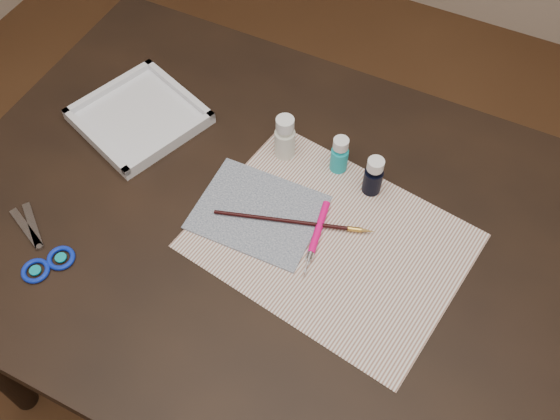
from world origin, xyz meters
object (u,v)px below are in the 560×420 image
at_px(paper, 331,241).
at_px(canvas, 258,212).
at_px(paint_bottle_white, 285,137).
at_px(scissors, 32,242).
at_px(paint_bottle_cyan, 340,155).
at_px(paint_bottle_navy, 373,176).
at_px(palette_tray, 139,116).

bearing_deg(paper, canvas, -178.28).
xyz_separation_m(paint_bottle_white, scissors, (-0.32, -0.40, -0.04)).
relative_size(paint_bottle_cyan, paint_bottle_navy, 0.95).
bearing_deg(paper, paint_bottle_cyan, 108.80).
distance_m(paint_bottle_white, paint_bottle_cyan, 0.11).
distance_m(paint_bottle_white, scissors, 0.51).
height_order(paper, canvas, canvas).
bearing_deg(canvas, paper, 1.72).
height_order(paint_bottle_cyan, palette_tray, paint_bottle_cyan).
height_order(paper, paint_bottle_cyan, paint_bottle_cyan).
relative_size(canvas, paint_bottle_white, 2.28).
xyz_separation_m(paint_bottle_white, paint_bottle_navy, (0.19, -0.01, -0.01)).
distance_m(paint_bottle_navy, scissors, 0.64).
bearing_deg(paint_bottle_cyan, paint_bottle_navy, -15.34).
height_order(paint_bottle_white, paint_bottle_navy, paint_bottle_white).
height_order(canvas, paint_bottle_white, paint_bottle_white).
bearing_deg(canvas, scissors, -144.50).
relative_size(paint_bottle_white, scissors, 0.51).
xyz_separation_m(paper, paint_bottle_cyan, (-0.06, 0.16, 0.04)).
bearing_deg(paint_bottle_white, scissors, -128.95).
distance_m(paint_bottle_navy, palette_tray, 0.51).
relative_size(paint_bottle_cyan, palette_tray, 0.37).
relative_size(canvas, paint_bottle_cyan, 2.72).
xyz_separation_m(paper, scissors, (-0.49, -0.25, 0.00)).
distance_m(canvas, paint_bottle_white, 0.16).
height_order(scissors, palette_tray, palette_tray).
distance_m(canvas, palette_tray, 0.35).
distance_m(paper, paint_bottle_navy, 0.15).
distance_m(canvas, paint_bottle_navy, 0.23).
height_order(paint_bottle_navy, palette_tray, paint_bottle_navy).
bearing_deg(scissors, paper, -129.57).
distance_m(canvas, paint_bottle_cyan, 0.20).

